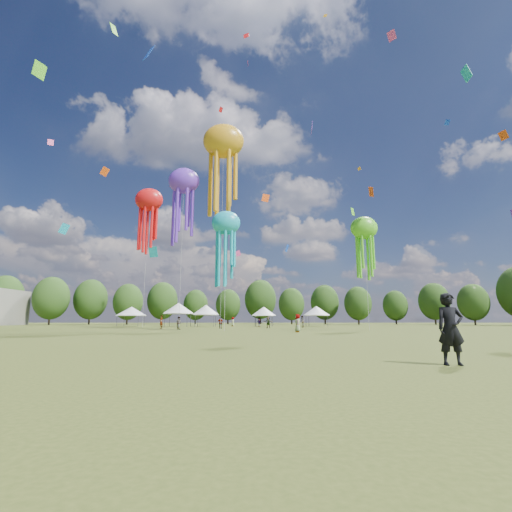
{
  "coord_description": "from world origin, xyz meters",
  "views": [
    {
      "loc": [
        1.87,
        -12.21,
        1.2
      ],
      "look_at": [
        2.28,
        15.0,
        6.0
      ],
      "focal_mm": 25.47,
      "sensor_mm": 36.0,
      "label": 1
    }
  ],
  "objects": [
    {
      "name": "show_kites",
      "position": [
        -5.04,
        37.54,
        19.14
      ],
      "size": [
        35.27,
        22.66,
        28.08
      ],
      "color": "#692ED0",
      "rests_on": "ground"
    },
    {
      "name": "ground",
      "position": [
        0.0,
        0.0,
        0.0
      ],
      "size": [
        300.0,
        300.0,
        0.0
      ],
      "primitive_type": "plane",
      "color": "#384416",
      "rests_on": "ground"
    },
    {
      "name": "observer_main",
      "position": [
        7.32,
        -2.24,
        0.97
      ],
      "size": [
        0.73,
        0.5,
        1.94
      ],
      "primitive_type": "imported",
      "rotation": [
        0.0,
        0.0,
        -0.05
      ],
      "color": "black",
      "rests_on": "ground"
    },
    {
      "name": "festival_tents",
      "position": [
        -5.59,
        56.06,
        2.98
      ],
      "size": [
        40.67,
        10.13,
        4.26
      ],
      "color": "#47474C",
      "rests_on": "ground"
    },
    {
      "name": "spectator_near",
      "position": [
        -7.3,
        35.11,
        0.81
      ],
      "size": [
        1.0,
        0.98,
        1.63
      ],
      "primitive_type": "imported",
      "rotation": [
        0.0,
        0.0,
        2.42
      ],
      "color": "gray",
      "rests_on": "ground"
    },
    {
      "name": "spectators_far",
      "position": [
        2.94,
        44.34,
        0.88
      ],
      "size": [
        21.36,
        35.48,
        1.86
      ],
      "color": "gray",
      "rests_on": "ground"
    },
    {
      "name": "small_kites",
      "position": [
        -0.36,
        42.12,
        30.82
      ],
      "size": [
        74.59,
        54.36,
        46.67
      ],
      "color": "#692ED0",
      "rests_on": "ground"
    },
    {
      "name": "treeline",
      "position": [
        -3.87,
        62.51,
        6.54
      ],
      "size": [
        201.57,
        95.24,
        13.43
      ],
      "color": "#38281C",
      "rests_on": "ground"
    }
  ]
}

